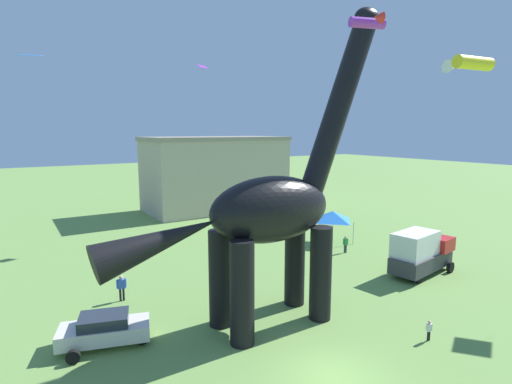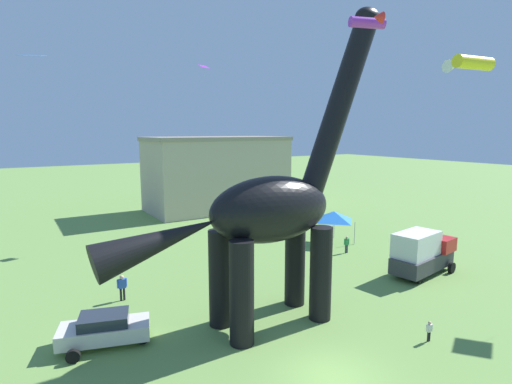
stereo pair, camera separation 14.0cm
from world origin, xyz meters
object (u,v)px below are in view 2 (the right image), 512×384
at_px(person_strolling_adult, 122,285).
at_px(kite_drifting, 369,22).
at_px(parked_sedan_left, 104,329).
at_px(dinosaur_sculpture, 270,209).
at_px(kite_high_left, 32,55).
at_px(parked_box_truck, 422,252).
at_px(kite_mid_right, 204,67).
at_px(kite_high_right, 469,64).
at_px(person_watching_child, 347,243).
at_px(person_vendor_side, 429,329).
at_px(festival_canopy_tent, 334,216).

xyz_separation_m(person_strolling_adult, kite_drifting, (9.43, -10.29, 14.33)).
bearing_deg(parked_sedan_left, person_strolling_adult, 84.26).
distance_m(dinosaur_sculpture, parked_sedan_left, 10.02).
distance_m(parked_sedan_left, kite_high_left, 20.67).
height_order(dinosaur_sculpture, parked_box_truck, dinosaur_sculpture).
distance_m(dinosaur_sculpture, kite_mid_right, 23.19).
bearing_deg(kite_high_right, dinosaur_sculpture, 126.57).
xyz_separation_m(person_watching_child, kite_drifting, (-9.17, -10.07, 14.42)).
bearing_deg(person_vendor_side, festival_canopy_tent, 86.55).
relative_size(parked_box_truck, person_vendor_side, 5.61).
xyz_separation_m(parked_box_truck, kite_high_right, (-8.18, -7.28, 11.42)).
xyz_separation_m(parked_sedan_left, kite_high_left, (-1.25, 14.35, 14.82)).
height_order(parked_sedan_left, kite_mid_right, kite_mid_right).
bearing_deg(parked_box_truck, parked_sedan_left, 165.84).
bearing_deg(kite_high_right, person_vendor_side, 74.25).
distance_m(kite_drifting, kite_high_right, 4.79).
height_order(parked_box_truck, kite_high_left, kite_high_left).
bearing_deg(kite_drifting, kite_high_left, 122.56).
bearing_deg(dinosaur_sculpture, person_watching_child, 47.62).
relative_size(kite_high_left, kite_high_right, 1.00).
bearing_deg(festival_canopy_tent, kite_high_left, 163.26).
relative_size(dinosaur_sculpture, parked_box_truck, 2.95).
height_order(parked_box_truck, kite_mid_right, kite_mid_right).
distance_m(parked_box_truck, person_watching_child, 6.69).
bearing_deg(parked_sedan_left, person_watching_child, 29.39).
bearing_deg(person_watching_child, person_strolling_adult, -6.98).
height_order(festival_canopy_tent, kite_high_left, kite_high_left).
bearing_deg(person_watching_child, festival_canopy_tent, -118.08).
bearing_deg(person_vendor_side, parked_box_truck, 61.98).
height_order(parked_box_truck, festival_canopy_tent, parked_box_truck).
bearing_deg(kite_high_right, parked_box_truck, 41.66).
relative_size(parked_sedan_left, kite_high_left, 2.26).
distance_m(person_vendor_side, person_watching_child, 14.50).
bearing_deg(kite_mid_right, kite_high_left, -167.29).
relative_size(person_vendor_side, kite_mid_right, 0.75).
relative_size(person_watching_child, kite_drifting, 0.81).
relative_size(parked_sedan_left, kite_mid_right, 3.24).
relative_size(parked_box_truck, kite_mid_right, 4.18).
relative_size(dinosaur_sculpture, kite_high_left, 8.58).
xyz_separation_m(dinosaur_sculpture, kite_high_right, (5.21, -7.02, 6.83)).
distance_m(person_watching_child, person_strolling_adult, 18.60).
bearing_deg(person_vendor_side, dinosaur_sculpture, 157.32).
relative_size(person_vendor_side, festival_canopy_tent, 0.33).
distance_m(person_vendor_side, person_strolling_adult, 17.41).
bearing_deg(parked_sedan_left, festival_canopy_tent, 35.79).
bearing_deg(parked_box_truck, kite_high_right, -147.10).
height_order(parked_sedan_left, person_watching_child, parked_sedan_left).
height_order(kite_mid_right, kite_high_left, kite_mid_right).
xyz_separation_m(festival_canopy_tent, kite_high_left, (-23.00, 6.92, 13.08)).
bearing_deg(person_vendor_side, person_strolling_adult, 156.00).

